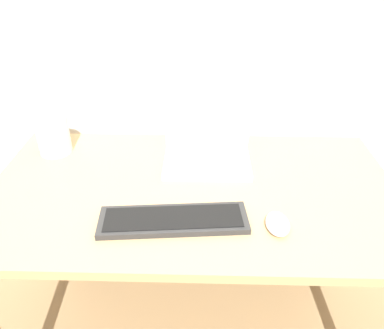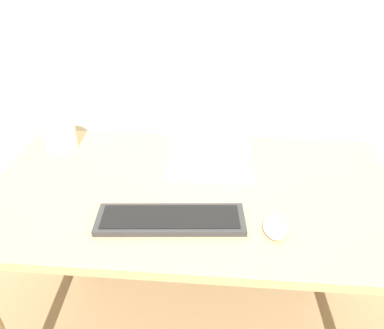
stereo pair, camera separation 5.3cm
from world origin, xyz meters
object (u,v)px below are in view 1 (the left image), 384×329
Objects in this scene: laptop at (207,150)px; mouse at (278,224)px; vase at (52,128)px; keyboard at (173,220)px.

laptop is 2.92× the size of mouse.
laptop is 0.58m from vase.
keyboard is 0.62m from vase.
mouse reaches higher than keyboard.
keyboard is at bearing -106.29° from laptop.
keyboard is (-0.10, -0.34, -0.04)m from laptop.
laptop is at bearing 73.71° from keyboard.
laptop reaches higher than mouse.
keyboard is at bearing 177.24° from mouse.
keyboard is 2.13× the size of vase.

